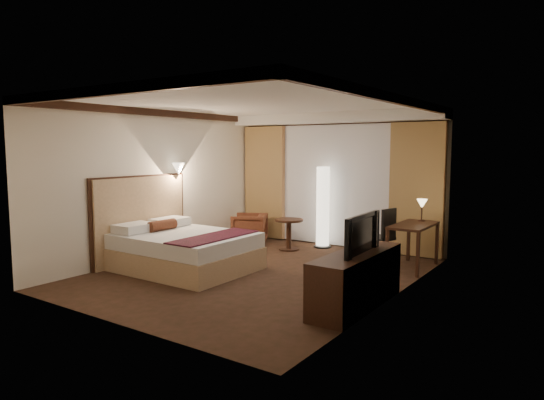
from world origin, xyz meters
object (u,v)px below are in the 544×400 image
Objects in this scene: television at (355,229)px; floor_lamp at (323,207)px; office_chair at (379,236)px; desk at (413,246)px; armchair at (249,227)px; bed at (185,251)px; dresser at (356,280)px; side_table at (289,235)px.

floor_lamp is at bearing 32.64° from television.
office_chair is (1.51, -0.73, -0.33)m from floor_lamp.
armchair is at bearing 177.32° from desk.
armchair is 0.68× the size of television.
bed is 1.18× the size of dresser.
desk is 1.15× the size of office_chair.
side_table is (1.04, -0.08, -0.04)m from armchair.
bed is 3.45× the size of side_table.
armchair is (-0.46, 2.37, 0.04)m from bed.
office_chair is 2.38m from dresser.
television is (3.10, -0.14, 0.68)m from bed.
office_chair is (2.97, -0.22, 0.15)m from armchair.
dresser is at bearing -60.55° from office_chair.
armchair is 4.38m from dresser.
desk is 0.58m from office_chair.
bed is at bearing -15.90° from armchair.
bed is 3.10m from floor_lamp.
armchair is 3.54m from desk.
armchair is 2.98m from office_chair.
side_table is at bearing -169.55° from office_chair.
bed reaches higher than side_table.
office_chair is at bearing -25.88° from floor_lamp.
side_table is at bearing 75.80° from bed.
desk is 2.43m from television.
side_table is 0.62× the size of office_chair.
floor_lamp reaches higher than office_chair.
floor_lamp is at bearing 168.47° from office_chair.
desk is at bearing -1.87° from side_table.
dresser is at bearing -43.56° from side_table.
desk reaches higher than dresser.
television is at bearing 27.89° from armchair.
floor_lamp is (0.43, 0.60, 0.52)m from side_table.
bed is at bearing -109.21° from floor_lamp.
television reaches higher than desk.
bed is 3.79m from desk.
dresser is (3.13, -0.14, 0.04)m from bed.
armchair is 4.40m from television.
television is at bearing -55.30° from floor_lamp.
armchair reaches higher than bed.
television is at bearing -43.90° from side_table.
office_chair is 2.42m from television.
bed is at bearing 177.37° from dresser.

